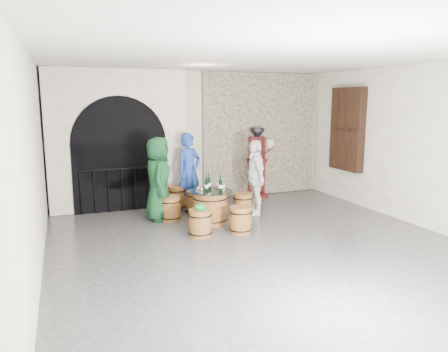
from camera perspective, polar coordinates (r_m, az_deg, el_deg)
name	(u,v)px	position (r m, az deg, el deg)	size (l,w,h in m)	color
ground	(265,249)	(7.34, 5.49, -9.79)	(8.00, 8.00, 0.00)	#2F2F32
wall_back	(194,137)	(10.67, -4.01, 5.32)	(8.00, 8.00, 0.00)	silver
wall_left	(32,168)	(6.24, -24.38, 0.95)	(8.00, 8.00, 0.00)	silver
wall_right	(429,148)	(9.08, 25.90, 3.46)	(8.00, 8.00, 0.00)	silver
ceiling	(268,55)	(6.94, 5.95, 15.91)	(8.00, 8.00, 0.00)	beige
stone_facing_panel	(260,135)	(11.27, 4.91, 5.57)	(3.20, 0.12, 3.18)	gray
arched_opening	(118,141)	(10.02, -14.04, 4.62)	(3.10, 0.60, 3.19)	silver
shuttered_window	(347,129)	(10.77, 16.20, 6.05)	(0.23, 1.10, 2.00)	black
barrel_table	(210,207)	(8.70, -1.86, -4.21)	(0.88, 0.88, 0.69)	brown
barrel_stool_left	(170,209)	(8.99, -7.26, -4.38)	(0.45, 0.45, 0.51)	brown
barrel_stool_far	(195,202)	(9.51, -3.86, -3.50)	(0.45, 0.45, 0.51)	brown
barrel_stool_right	(243,205)	(9.24, 2.55, -3.89)	(0.45, 0.45, 0.51)	brown
barrel_stool_near_right	(241,220)	(8.11, 2.24, -5.92)	(0.45, 0.45, 0.51)	brown
barrel_stool_near_left	(200,223)	(7.90, -3.23, -6.36)	(0.45, 0.45, 0.51)	brown
green_cap	(200,207)	(7.82, -3.22, -4.23)	(0.25, 0.20, 0.11)	#0C893F
person_green	(158,179)	(8.94, -8.81, -0.40)	(0.86, 0.56, 1.76)	#10391E
person_blue	(189,172)	(9.75, -4.71, 0.60)	(0.64, 0.42, 1.77)	navy
person_white	(255,177)	(9.34, 4.19, -0.20)	(0.96, 0.40, 1.64)	white
wine_bottle_left	(207,185)	(8.55, -2.37, -1.19)	(0.08, 0.08, 0.32)	black
wine_bottle_center	(221,185)	(8.52, -0.47, -1.21)	(0.08, 0.08, 0.32)	black
wine_bottle_right	(209,183)	(8.72, -2.05, -0.96)	(0.08, 0.08, 0.32)	black
tasting_glass_a	(202,190)	(8.41, -3.02, -1.96)	(0.05, 0.05, 0.10)	#A86120
tasting_glass_b	(224,187)	(8.71, 0.06, -1.51)	(0.05, 0.05, 0.10)	#A86120
tasting_glass_c	(200,186)	(8.86, -3.23, -1.32)	(0.05, 0.05, 0.10)	#A86120
tasting_glass_d	(218,185)	(8.89, -0.85, -1.28)	(0.05, 0.05, 0.10)	#A86120
tasting_glass_e	(223,189)	(8.58, -0.10, -1.70)	(0.05, 0.05, 0.10)	#A86120
tasting_glass_f	(199,189)	(8.54, -3.45, -1.77)	(0.05, 0.05, 0.10)	#A86120
side_barrel	(177,198)	(9.80, -6.38, -2.96)	(0.43, 0.43, 0.57)	brown
corking_press	(257,157)	(10.94, 4.46, 2.52)	(0.74, 0.40, 1.80)	#460B0E
control_box	(270,144)	(11.33, 6.21, 4.30)	(0.18, 0.10, 0.22)	silver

